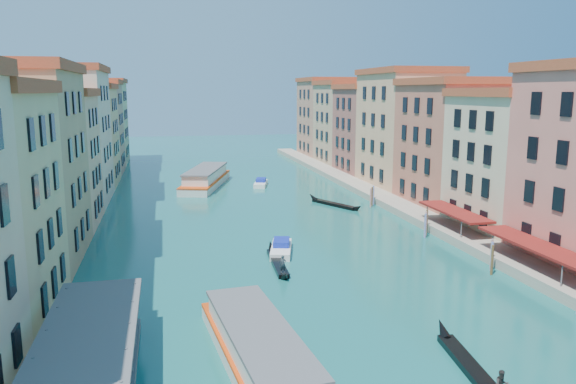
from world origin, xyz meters
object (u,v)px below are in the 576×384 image
vaporetto_stop (91,362)px  vaporetto_far (206,178)px  gondola_fore (277,261)px  gondola_right (474,368)px  vaporetto_near (259,350)px

vaporetto_stop → vaporetto_far: (11.90, 69.52, 0.06)m
vaporetto_stop → gondola_fore: size_ratio=1.44×
vaporetto_far → gondola_fore: bearing=-70.0°
vaporetto_far → gondola_right: 74.14m
vaporetto_far → gondola_fore: size_ratio=2.00×
vaporetto_near → gondola_right: size_ratio=1.56×
vaporetto_far → gondola_right: size_ratio=1.92×
vaporetto_far → gondola_right: (10.81, -73.34, -1.04)m
vaporetto_stop → vaporetto_near: 10.00m
vaporetto_stop → vaporetto_far: size_ratio=0.72×
vaporetto_far → gondola_right: bearing=-65.6°
gondola_fore → gondola_right: 25.27m
vaporetto_near → gondola_fore: 21.24m
vaporetto_far → vaporetto_stop: bearing=-83.7°
gondola_fore → vaporetto_near: bearing=-101.5°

